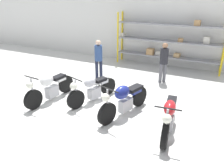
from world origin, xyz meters
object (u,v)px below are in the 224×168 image
Objects in this scene: motorcycle_silver at (92,89)px; motorcycle_blue at (124,99)px; shelving_rack at (168,41)px; person_near_rack at (164,60)px; motorcycle_red at (169,116)px; person_browsing at (99,57)px; motorcycle_white at (50,87)px.

motorcycle_blue reaches higher than motorcycle_silver.
person_near_rack is (0.34, -2.05, -0.32)m from shelving_rack.
motorcycle_red is (2.67, -0.62, 0.01)m from motorcycle_silver.
motorcycle_silver is at bearing 162.14° from person_browsing.
motorcycle_blue is 1.28× the size of person_near_rack.
motorcycle_blue is at bearing 128.76° from person_near_rack.
person_browsing is 2.64m from person_near_rack.
person_browsing reaches higher than person_near_rack.
motorcycle_blue is 1.40m from motorcycle_red.
motorcycle_blue is at bearing 92.42° from motorcycle_silver.
motorcycle_white is 1.31× the size of person_near_rack.
motorcycle_blue is 0.98× the size of motorcycle_red.
person_browsing reaches higher than motorcycle_silver.
motorcycle_white is at bearing -68.44° from motorcycle_blue.
motorcycle_red is 4.38m from person_browsing.
motorcycle_white reaches higher than motorcycle_red.
motorcycle_blue reaches higher than motorcycle_white.
motorcycle_silver is at bearing -108.75° from motorcycle_red.
shelving_rack is 3.58m from person_browsing.
person_browsing reaches higher than motorcycle_blue.
motorcycle_blue is (1.30, -0.35, 0.07)m from motorcycle_silver.
shelving_rack is 5.62m from motorcycle_red.
person_near_rack reaches higher than motorcycle_blue.
person_near_rack is (-0.99, 3.35, 0.49)m from motorcycle_red.
motorcycle_white is (-2.66, -5.33, -0.78)m from shelving_rack.
motorcycle_red is (3.99, -0.07, -0.03)m from motorcycle_white.
motorcycle_red is 3.53m from person_near_rack.
shelving_rack is at bearing -34.70° from person_near_rack.
motorcycle_silver is at bearing 104.29° from person_near_rack.
motorcycle_white reaches higher than motorcycle_silver.
person_near_rack is at bearing -169.29° from motorcycle_red.
shelving_rack reaches higher than motorcycle_white.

